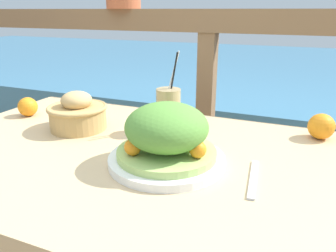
% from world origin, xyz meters
% --- Properties ---
extents(patio_table, '(1.26, 0.77, 0.77)m').
position_xyz_m(patio_table, '(0.00, 0.00, 0.67)').
color(patio_table, tan).
rests_on(patio_table, ground_plane).
extents(railing_fence, '(2.80, 0.08, 1.13)m').
position_xyz_m(railing_fence, '(0.00, 0.64, 0.84)').
color(railing_fence, brown).
rests_on(railing_fence, ground_plane).
extents(sea_backdrop, '(12.00, 4.00, 0.56)m').
position_xyz_m(sea_backdrop, '(0.00, 3.14, 0.28)').
color(sea_backdrop, teal).
rests_on(sea_backdrop, ground_plane).
extents(salad_plate, '(0.29, 0.29, 0.15)m').
position_xyz_m(salad_plate, '(0.10, -0.03, 0.84)').
color(salad_plate, white).
rests_on(salad_plate, patio_table).
extents(drink_glass, '(0.07, 0.07, 0.25)m').
position_xyz_m(drink_glass, '(0.01, 0.18, 0.84)').
color(drink_glass, tan).
rests_on(drink_glass, patio_table).
extents(bread_basket, '(0.19, 0.19, 0.12)m').
position_xyz_m(bread_basket, '(-0.26, 0.10, 0.82)').
color(bread_basket, tan).
rests_on(bread_basket, patio_table).
extents(fork, '(0.03, 0.18, 0.00)m').
position_xyz_m(fork, '(0.31, -0.03, 0.77)').
color(fork, silver).
rests_on(fork, patio_table).
extents(orange_near_basket, '(0.08, 0.08, 0.08)m').
position_xyz_m(orange_near_basket, '(0.45, 0.30, 0.81)').
color(orange_near_basket, orange).
rests_on(orange_near_basket, patio_table).
extents(orange_near_glass, '(0.07, 0.07, 0.07)m').
position_xyz_m(orange_near_glass, '(-0.51, 0.14, 0.80)').
color(orange_near_glass, orange).
rests_on(orange_near_glass, patio_table).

